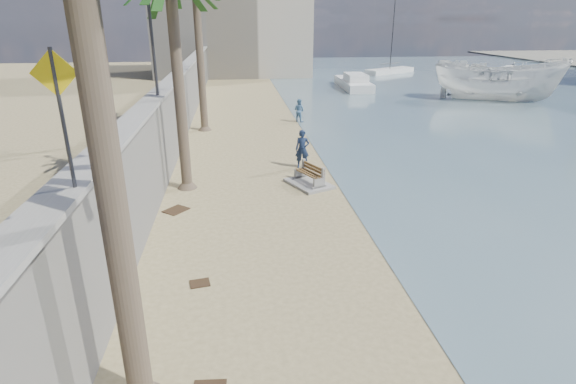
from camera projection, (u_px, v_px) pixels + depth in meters
ground_plane at (358, 382)px, 8.50m from camera, size 140.00×140.00×0.00m
seawall at (180, 106)px, 25.83m from camera, size 0.45×70.00×3.50m
wall_cap at (178, 74)px, 25.18m from camera, size 0.80×70.00×0.12m
end_building at (232, 14)px, 53.93m from camera, size 18.00×12.00×14.00m
bench_far at (309, 177)px, 18.47m from camera, size 2.03×2.34×0.82m
pedestrian_sign at (59, 100)px, 7.49m from camera, size 0.78×0.07×2.40m
streetlight at (149, 13)px, 16.66m from camera, size 0.28×0.28×5.12m
person_a at (302, 146)px, 20.42m from camera, size 0.80×0.61×2.01m
person_b at (299, 109)px, 29.72m from camera, size 1.02×1.00×1.68m
boat_cruiser at (499, 78)px, 37.16m from camera, size 5.27×5.22×4.53m
yacht_near at (514, 77)px, 50.39m from camera, size 8.80×9.34×1.50m
yacht_far at (353, 84)px, 44.58m from camera, size 2.71×8.47×1.50m
sailboat_west at (390, 71)px, 56.58m from camera, size 7.28×5.55×10.28m
debris_c at (176, 210)px, 16.11m from camera, size 1.01×1.02×0.03m
debris_d at (200, 283)px, 11.65m from camera, size 0.56×0.48×0.03m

